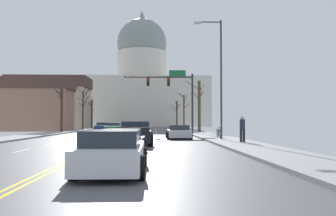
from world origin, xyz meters
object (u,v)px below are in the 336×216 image
Objects in this scene: street_lamp_right at (218,70)px; sedan_near_01 at (179,132)px; sedan_near_00 at (139,130)px; sedan_oncoming_02 at (109,126)px; sedan_oncoming_00 at (114,128)px; sedan_near_04 at (113,153)px; signal_gantry at (174,88)px; pedestrian_00 at (242,127)px; bicycle_parked at (219,133)px; sedan_oncoming_01 at (102,127)px; pickup_truck_near_02 at (135,134)px; sedan_near_03 at (122,142)px.

street_lamp_right is 1.97× the size of sedan_near_01.
sedan_oncoming_02 is (-7.02, 33.44, 0.00)m from sedan_near_00.
sedan_near_04 is at bearing -83.83° from sedan_oncoming_00.
sedan_near_04 is (-3.49, -30.61, -4.63)m from signal_gantry.
sedan_near_00 is 14.98m from pedestrian_00.
street_lamp_right reaches higher than bicycle_parked.
sedan_oncoming_00 reaches higher than sedan_near_00.
sedan_oncoming_02 is (-7.23, 59.10, -0.05)m from sedan_near_04.
street_lamp_right is 45.15m from sedan_oncoming_02.
sedan_oncoming_01 is (-3.03, 11.07, -0.00)m from sedan_oncoming_00.
pickup_truck_near_02 is (0.25, -13.07, 0.14)m from sedan_near_00.
sedan_near_04 reaches higher than sedan_oncoming_01.
pickup_truck_near_02 is at bearing -100.84° from signal_gantry.
sedan_oncoming_02 is (-10.72, 28.49, -4.68)m from signal_gantry.
sedan_near_03 reaches higher than sedan_oncoming_02.
sedan_near_03 is (-0.01, -19.86, 0.01)m from sedan_near_00.
pickup_truck_near_02 is (-3.45, -18.02, -4.54)m from signal_gantry.
pedestrian_00 is at bearing 61.08° from sedan_near_04.
bicycle_parked is at bearing -12.06° from sedan_near_01.
sedan_oncoming_01 is 0.98× the size of sedan_oncoming_02.
signal_gantry is 30.80m from sedan_oncoming_02.
street_lamp_right is at bearing -80.05° from signal_gantry.
sedan_near_00 is at bearing 90.49° from sedan_near_04.
pickup_truck_near_02 is 6.88m from pedestrian_00.
pedestrian_00 reaches higher than sedan_oncoming_02.
signal_gantry reaches higher than pickup_truck_near_02.
sedan_oncoming_02 is (-10.53, 39.35, -0.00)m from sedan_near_01.
sedan_oncoming_01 is at bearing -88.56° from sedan_oncoming_02.
sedan_near_00 is at bearing -126.84° from signal_gantry.
street_lamp_right is at bearing 31.19° from pickup_truck_near_02.
sedan_near_03 is (-3.71, -24.81, -4.67)m from signal_gantry.
sedan_near_00 is 1.01× the size of sedan_near_01.
sedan_oncoming_00 is (-3.91, 36.20, 0.00)m from sedan_near_04.
sedan_oncoming_00 is at bearing 114.52° from pedestrian_00.
sedan_near_01 is at bearing -91.00° from signal_gantry.
sedan_oncoming_00 is 0.98× the size of sedan_oncoming_02.
sedan_near_00 is at bearing 135.72° from bicycle_parked.
sedan_near_04 reaches higher than bicycle_parked.
sedan_oncoming_00 is at bearing -74.70° from sedan_oncoming_01.
street_lamp_right is 5.72m from pedestrian_00.
street_lamp_right reaches higher than pedestrian_00.
signal_gantry reaches higher than sedan_oncoming_00.
signal_gantry is 11.82m from sedan_near_01.
signal_gantry is 1.73× the size of sedan_near_00.
pickup_truck_near_02 is 12.60m from sedan_near_04.
sedan_near_03 is at bearing -90.02° from sedan_near_00.
signal_gantry reaches higher than bicycle_parked.
signal_gantry is 14.62m from street_lamp_right.
signal_gantry is at bearing 79.16° from pickup_truck_near_02.
sedan_near_04 is 2.64× the size of pedestrian_00.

